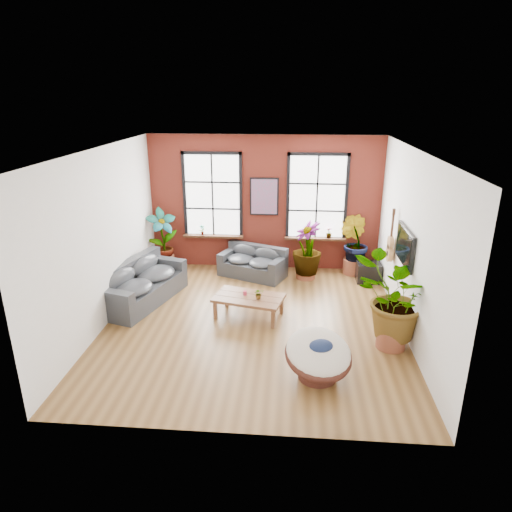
{
  "coord_description": "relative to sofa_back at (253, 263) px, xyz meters",
  "views": [
    {
      "loc": [
        0.74,
        -8.35,
        4.49
      ],
      "look_at": [
        0.0,
        0.6,
        1.25
      ],
      "focal_mm": 32.0,
      "sensor_mm": 36.0,
      "label": 1
    }
  ],
  "objects": [
    {
      "name": "sill_plant_right",
      "position": [
        1.93,
        0.55,
        0.69
      ],
      "size": [
        0.19,
        0.19,
        0.27
      ],
      "primitive_type": "imported",
      "rotation": [
        0.0,
        0.0,
        3.49
      ],
      "color": "#195E35",
      "rests_on": "room"
    },
    {
      "name": "floor_plant_mid",
      "position": [
        1.36,
        -0.07,
        0.47
      ],
      "size": [
        1.01,
        1.01,
        1.34
      ],
      "primitive_type": "imported",
      "rotation": [
        0.0,
        0.0,
        5.18
      ],
      "color": "#195E35",
      "rests_on": "ground"
    },
    {
      "name": "table_plant",
      "position": [
        0.32,
        -2.37,
        0.22
      ],
      "size": [
        0.24,
        0.22,
        0.22
      ],
      "primitive_type": "imported",
      "rotation": [
        0.0,
        0.0,
        0.28
      ],
      "color": "#195E35",
      "rests_on": "coffee_table"
    },
    {
      "name": "pot_right_wall",
      "position": [
        2.86,
        -3.31,
        -0.15
      ],
      "size": [
        0.65,
        0.65,
        0.4
      ],
      "rotation": [
        0.0,
        0.0,
        0.24
      ],
      "color": "brown",
      "rests_on": "ground"
    },
    {
      "name": "room",
      "position": [
        0.23,
        -2.43,
        1.4
      ],
      "size": [
        6.04,
        6.54,
        3.54
      ],
      "color": "brown",
      "rests_on": "ground"
    },
    {
      "name": "pot_back_left",
      "position": [
        -2.41,
        0.21,
        -0.14
      ],
      "size": [
        0.63,
        0.63,
        0.4
      ],
      "rotation": [
        0.0,
        0.0,
        -0.15
      ],
      "color": "brown",
      "rests_on": "ground"
    },
    {
      "name": "media_box",
      "position": [
        2.9,
        -0.16,
        -0.1
      ],
      "size": [
        0.59,
        0.49,
        0.49
      ],
      "rotation": [
        0.0,
        0.0,
        -0.0
      ],
      "color": "black",
      "rests_on": "ground"
    },
    {
      "name": "poster",
      "position": [
        0.23,
        0.6,
        1.61
      ],
      "size": [
        0.74,
        0.06,
        0.98
      ],
      "color": "black",
      "rests_on": "room"
    },
    {
      "name": "floor_plant_back_left",
      "position": [
        -2.4,
        0.21,
        0.57
      ],
      "size": [
        0.97,
        0.9,
        1.52
      ],
      "primitive_type": "imported",
      "rotation": [
        0.0,
        0.0,
        0.59
      ],
      "color": "#195E35",
      "rests_on": "ground"
    },
    {
      "name": "floor_plant_right_wall",
      "position": [
        2.87,
        -3.29,
        0.61
      ],
      "size": [
        1.89,
        1.84,
        1.6
      ],
      "primitive_type": "imported",
      "rotation": [
        0.0,
        0.0,
        3.75
      ],
      "color": "#195E35",
      "rests_on": "ground"
    },
    {
      "name": "sofa_back",
      "position": [
        0.0,
        0.0,
        0.0
      ],
      "size": [
        1.84,
        1.39,
        0.76
      ],
      "rotation": [
        0.0,
        0.0,
        -0.4
      ],
      "color": "#2E3137",
      "rests_on": "ground"
    },
    {
      "name": "pot_back_right",
      "position": [
        2.6,
        0.36,
        -0.15
      ],
      "size": [
        0.72,
        0.72,
        0.4
      ],
      "rotation": [
        0.0,
        0.0,
        0.42
      ],
      "color": "brown",
      "rests_on": "ground"
    },
    {
      "name": "coffee_table",
      "position": [
        0.11,
        -2.29,
        0.06
      ],
      "size": [
        1.57,
        1.12,
        0.55
      ],
      "rotation": [
        0.0,
        0.0,
        -0.23
      ],
      "color": "brown",
      "rests_on": "ground"
    },
    {
      "name": "sofa_left",
      "position": [
        -2.4,
        -1.74,
        0.07
      ],
      "size": [
        1.6,
        2.5,
        0.92
      ],
      "rotation": [
        0.0,
        0.0,
        1.28
      ],
      "color": "#2E3137",
      "rests_on": "ground"
    },
    {
      "name": "tv_wall_unit",
      "position": [
        3.17,
        -1.98,
        1.2
      ],
      "size": [
        0.13,
        1.86,
        1.2
      ],
      "color": "black",
      "rests_on": "room"
    },
    {
      "name": "floor_plant_back_right",
      "position": [
        2.56,
        0.39,
        0.5
      ],
      "size": [
        0.98,
        0.97,
        1.38
      ],
      "primitive_type": "imported",
      "rotation": [
        0.0,
        0.0,
        2.4
      ],
      "color": "#195E35",
      "rests_on": "ground"
    },
    {
      "name": "papasan_chair",
      "position": [
        1.46,
        -4.39,
        0.09
      ],
      "size": [
        1.45,
        1.45,
        0.84
      ],
      "rotation": [
        0.0,
        0.0,
        0.38
      ],
      "color": "#4A221A",
      "rests_on": "ground"
    },
    {
      "name": "pot_mid",
      "position": [
        1.35,
        -0.06,
        -0.17
      ],
      "size": [
        0.63,
        0.63,
        0.35
      ],
      "rotation": [
        0.0,
        0.0,
        0.39
      ],
      "color": "brown",
      "rests_on": "ground"
    },
    {
      "name": "sill_plant_left",
      "position": [
        -1.42,
        0.55,
        0.69
      ],
      "size": [
        0.17,
        0.17,
        0.27
      ],
      "primitive_type": "imported",
      "rotation": [
        0.0,
        0.0,
        0.79
      ],
      "color": "#195E35",
      "rests_on": "room"
    }
  ]
}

